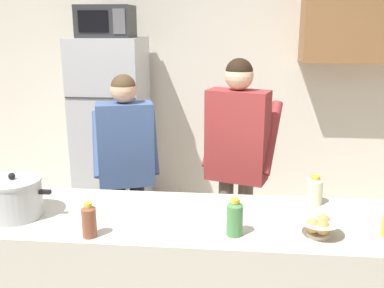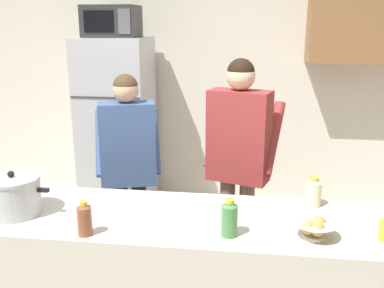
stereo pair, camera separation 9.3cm
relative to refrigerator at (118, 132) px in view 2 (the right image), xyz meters
The scene contains 10 objects.
back_wall_unit 1.31m from the refrigerator, 20.05° to the left, with size 6.00×0.48×2.60m.
refrigerator is the anchor object (origin of this frame).
microwave 1.04m from the refrigerator, 89.93° to the right, with size 0.48×0.37×0.28m.
person_near_pot 1.06m from the refrigerator, 68.83° to the right, with size 0.56×0.51×1.58m.
person_by_sink 1.54m from the refrigerator, 39.01° to the right, with size 0.60×0.53×1.69m.
cooking_pot 1.93m from the refrigerator, 89.74° to the right, with size 0.41×0.30×0.24m.
bread_bowl 2.56m from the refrigerator, 51.82° to the right, with size 0.21×0.21×0.10m.
bottle_near_edge 2.17m from the refrigerator, 77.26° to the right, with size 0.07×0.07×0.18m.
bottle_mid_counter 2.35m from the refrigerator, 59.97° to the right, with size 0.08×0.08×0.19m.
bottle_far_corner 2.29m from the refrigerator, 44.75° to the right, with size 0.09×0.09×0.17m.
Camera 2 is at (0.35, -2.12, 1.92)m, focal length 40.90 mm.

